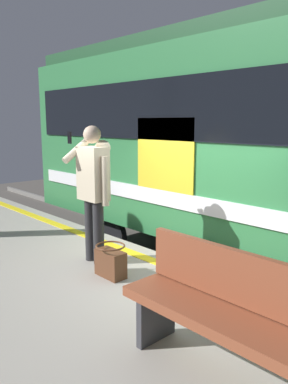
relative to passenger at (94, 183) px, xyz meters
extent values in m
plane|color=#4C4742|center=(-0.68, -0.85, -1.99)|extent=(26.95, 26.95, 0.00)
cube|color=#9E998E|center=(-0.68, 1.11, -1.51)|extent=(17.96, 3.93, 0.95)
cube|color=yellow|center=(-0.68, -0.55, -1.03)|extent=(17.61, 0.16, 0.01)
cube|color=slate|center=(-0.68, -2.13, -1.91)|extent=(23.35, 0.08, 0.16)
cube|color=slate|center=(-0.68, -3.57, -1.91)|extent=(23.35, 0.08, 0.16)
cube|color=gold|center=(0.04, -1.32, 0.29)|extent=(1.15, 0.02, 1.08)
cylinder|color=black|center=(1.79, -1.64, -1.41)|extent=(0.84, 0.12, 0.84)
cylinder|color=black|center=(1.79, -4.06, -1.41)|extent=(0.84, 0.12, 0.84)
cylinder|color=#262628|center=(-0.09, 0.01, -0.62)|extent=(0.14, 0.14, 0.82)
cylinder|color=#262628|center=(0.09, 0.01, -0.62)|extent=(0.14, 0.14, 0.82)
cube|color=beige|center=(0.00, 0.01, 0.13)|extent=(0.40, 0.24, 0.67)
sphere|color=beige|center=(0.00, -0.15, 0.44)|extent=(0.20, 0.20, 0.20)
sphere|color=beige|center=(0.00, 0.01, 0.61)|extent=(0.22, 0.22, 0.22)
cylinder|color=beige|center=(-0.25, 0.01, 0.06)|extent=(0.09, 0.09, 0.61)
cylinder|color=beige|center=(0.23, 0.09, 0.41)|extent=(0.09, 0.42, 0.33)
cube|color=black|center=(0.23, 0.19, 0.57)|extent=(0.07, 0.02, 0.15)
cube|color=#59331E|center=(-0.53, 0.16, -0.88)|extent=(0.39, 0.19, 0.32)
torus|color=#59331E|center=(-0.53, 0.16, -0.66)|extent=(0.35, 0.35, 0.02)
cube|color=brown|center=(-2.52, 0.71, -0.58)|extent=(1.70, 0.44, 0.08)
cube|color=brown|center=(-2.52, 0.52, -0.33)|extent=(1.70, 0.06, 0.40)
cube|color=#333338|center=(-1.84, 0.71, -0.81)|extent=(0.06, 0.40, 0.45)
camera|label=1|loc=(-3.90, 2.77, 0.77)|focal=35.61mm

